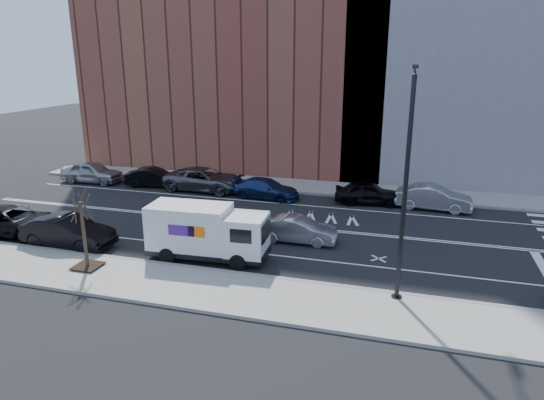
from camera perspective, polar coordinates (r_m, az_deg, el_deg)
The scene contains 20 objects.
ground at distance 28.62m, azimuth 0.85°, elevation -3.03°, with size 120.00×120.00×0.00m, color black.
sidewalk_near at distance 20.92m, azimuth -5.60°, elevation -10.71°, with size 44.00×3.60×0.15m, color gray.
sidewalk_far at distance 36.77m, azimuth 4.45°, elevation 1.56°, with size 44.00×3.60×0.15m, color gray.
curb_near at distance 22.41m, azimuth -3.90°, elevation -8.67°, with size 44.00×0.25×0.17m, color gray.
curb_far at distance 35.07m, azimuth 3.85°, elevation 0.83°, with size 44.00×0.25×0.17m, color gray.
road_markings at distance 28.61m, azimuth 0.85°, elevation -3.03°, with size 40.00×8.60×0.01m, color white, non-canonical shape.
bldg_brick at distance 44.24m, azimuth -4.05°, elevation 18.43°, with size 26.00×10.00×22.00m, color brown.
bldg_concrete at distance 42.02m, azimuth 24.30°, elevation 19.91°, with size 20.00×10.00×26.00m, color slate.
streetlight at distance 19.63m, azimuth 15.51°, elevation 2.54°, with size 0.44×4.02×9.34m.
street_tree at distance 23.96m, azimuth -21.16°, elevation -4.55°, with size 1.20×1.20×3.75m.
fedex_van at distance 23.84m, azimuth -7.71°, elevation -3.70°, with size 6.02×2.35×2.71m.
far_parked_a at distance 40.63m, azimuth -20.41°, elevation 3.11°, with size 1.96×4.88×1.66m, color #9B9CA0.
far_parked_b at distance 37.94m, azimuth -13.70°, elevation 2.60°, with size 1.51×4.34×1.43m, color black.
far_parked_c at distance 36.15m, azimuth -7.94°, elevation 2.42°, with size 2.76×5.98×1.66m, color #54555D.
far_parked_d at distance 33.91m, azimuth -0.71°, elevation 1.37°, with size 1.93×4.74×1.37m, color navy.
far_parked_e at distance 33.20m, azimuth 11.28°, elevation 0.84°, with size 1.81×4.49×1.53m, color black.
far_parked_f at distance 33.07m, azimuth 18.48°, elevation 0.26°, with size 1.67×4.78×1.57m, color #A8A8AC.
driving_sedan at distance 26.04m, azimuth 3.02°, elevation -3.48°, with size 1.46×4.19×1.38m, color #A6A6AA.
near_parked_rear_a at distance 27.53m, azimuth -22.88°, elevation -3.42°, with size 1.73×4.96×1.63m, color black.
near_parked_rear_b at distance 30.73m, azimuth -28.34°, elevation -2.17°, with size 2.59×5.62×1.56m, color black.
Camera 1 is at (7.02, -25.99, 9.70)m, focal length 32.00 mm.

